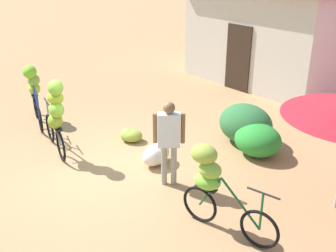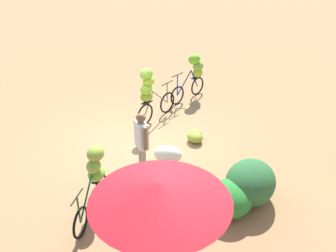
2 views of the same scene
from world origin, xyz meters
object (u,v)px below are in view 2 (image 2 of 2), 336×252
object	(u,v)px
market_umbrella	(160,193)
bicycle_near_pile	(149,91)
banana_pile_on_ground	(195,136)
bicycle_center_loaded	(94,175)
produce_sack	(168,154)
bicycle_leftmost	(194,72)
person_vendor	(142,139)

from	to	relation	value
market_umbrella	bicycle_near_pile	distance (m)	5.59
market_umbrella	banana_pile_on_ground	size ratio (longest dim) A/B	3.27
bicycle_center_loaded	produce_sack	distance (m)	2.33
bicycle_near_pile	bicycle_center_loaded	size ratio (longest dim) A/B	1.05
bicycle_leftmost	person_vendor	xyz separation A→B (m)	(4.53, 0.55, 0.14)
market_umbrella	person_vendor	bearing A→B (deg)	-145.63
market_umbrella	bicycle_center_loaded	world-z (taller)	market_umbrella
bicycle_leftmost	person_vendor	world-z (taller)	person_vendor
market_umbrella	banana_pile_on_ground	world-z (taller)	market_umbrella
bicycle_near_pile	market_umbrella	bearing A→B (deg)	29.31
market_umbrella	person_vendor	size ratio (longest dim) A/B	1.34
bicycle_near_pile	person_vendor	distance (m)	2.58
market_umbrella	bicycle_center_loaded	xyz separation A→B (m)	(-1.04, -2.00, -1.01)
bicycle_center_loaded	person_vendor	world-z (taller)	person_vendor
market_umbrella	bicycle_near_pile	bearing A→B (deg)	-150.69
banana_pile_on_ground	person_vendor	world-z (taller)	person_vendor
market_umbrella	produce_sack	xyz separation A→B (m)	(-3.19, -1.37, -1.64)
market_umbrella	bicycle_leftmost	world-z (taller)	market_umbrella
bicycle_center_loaded	produce_sack	world-z (taller)	bicycle_center_loaded
bicycle_center_loaded	person_vendor	xyz separation A→B (m)	(-1.41, 0.33, 0.17)
bicycle_leftmost	produce_sack	bearing A→B (deg)	12.68
market_umbrella	person_vendor	xyz separation A→B (m)	(-2.45, -1.67, -0.85)
bicycle_leftmost	person_vendor	bearing A→B (deg)	6.92
bicycle_center_loaded	person_vendor	distance (m)	1.45
banana_pile_on_ground	produce_sack	bearing A→B (deg)	-10.76
bicycle_near_pile	produce_sack	distance (m)	2.24
bicycle_near_pile	banana_pile_on_ground	distance (m)	1.83
bicycle_leftmost	banana_pile_on_ground	distance (m)	2.87
bicycle_center_loaded	market_umbrella	bearing A→B (deg)	62.57
market_umbrella	banana_pile_on_ground	bearing A→B (deg)	-165.55
bicycle_center_loaded	banana_pile_on_ground	bearing A→B (deg)	165.64
market_umbrella	banana_pile_on_ground	xyz separation A→B (m)	(-4.42, -1.14, -1.72)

